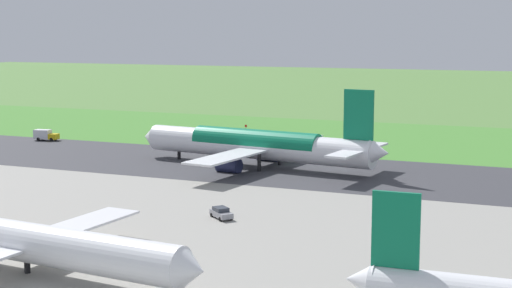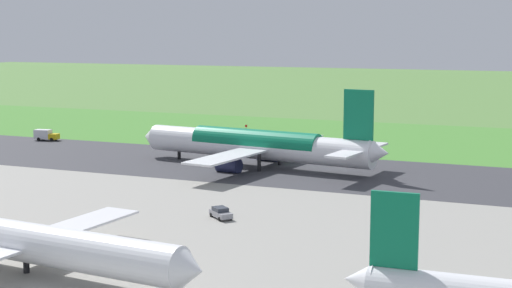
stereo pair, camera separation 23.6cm
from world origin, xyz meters
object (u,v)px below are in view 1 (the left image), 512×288
at_px(airliner_main, 258,145).
at_px(service_truck_baggage, 45,135).
at_px(airliner_parked_mid, 24,241).
at_px(traffic_cone_orange, 217,131).
at_px(no_stopping_sign, 246,128).
at_px(service_car_ops, 221,213).

xyz_separation_m(airliner_main, service_truck_baggage, (61.03, -14.10, -2.95)).
xyz_separation_m(airliner_parked_mid, service_truck_baggage, (63.00, -84.80, -2.18)).
relative_size(airliner_main, traffic_cone_orange, 98.37).
xyz_separation_m(service_truck_baggage, no_stopping_sign, (-39.27, -30.51, -0.03)).
bearing_deg(service_car_ops, service_truck_baggage, -37.00).
bearing_deg(airliner_parked_mid, service_truck_baggage, -53.39).
bearing_deg(no_stopping_sign, airliner_parked_mid, 101.63).
xyz_separation_m(airliner_main, service_car_ops, (-11.13, 40.27, -3.51)).
relative_size(no_stopping_sign, traffic_cone_orange, 4.15).
bearing_deg(airliner_main, service_car_ops, 105.45).
height_order(airliner_parked_mid, no_stopping_sign, airliner_parked_mid).
distance_m(airliner_main, traffic_cone_orange, 53.11).
relative_size(service_truck_baggage, no_stopping_sign, 2.67).
xyz_separation_m(airliner_main, traffic_cone_orange, (29.56, -43.93, -4.08)).
relative_size(airliner_parked_mid, service_truck_baggage, 7.39).
distance_m(airliner_main, airliner_parked_mid, 70.73).
height_order(airliner_main, service_truck_baggage, airliner_main).
height_order(airliner_main, airliner_parked_mid, airliner_main).
height_order(airliner_parked_mid, service_truck_baggage, airliner_parked_mid).
relative_size(service_car_ops, traffic_cone_orange, 7.97).
relative_size(airliner_parked_mid, no_stopping_sign, 19.70).
bearing_deg(service_truck_baggage, service_car_ops, 143.00).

